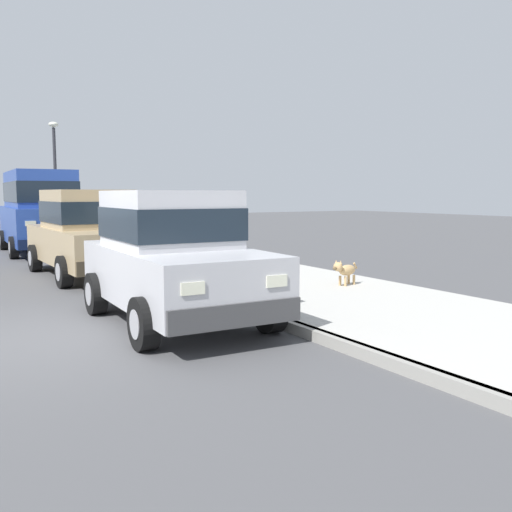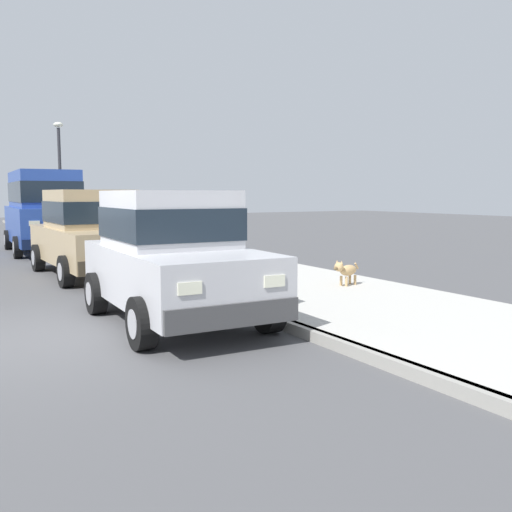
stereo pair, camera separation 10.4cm
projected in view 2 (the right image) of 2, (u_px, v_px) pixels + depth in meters
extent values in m
plane|color=#4C4C4F|center=(20.00, 340.00, 7.11)|extent=(80.00, 80.00, 0.00)
cube|color=gray|center=(243.00, 309.00, 8.69)|extent=(0.16, 64.00, 0.14)
cube|color=#B7B5AD|center=(336.00, 298.00, 9.59)|extent=(3.60, 64.00, 0.14)
cube|color=#BCBCC1|center=(175.00, 274.00, 8.01)|extent=(1.80, 3.74, 0.76)
cube|color=#BCBCC1|center=(168.00, 218.00, 8.14)|extent=(1.55, 1.93, 0.80)
cube|color=#19232D|center=(169.00, 223.00, 8.15)|extent=(1.59, 1.97, 0.44)
cube|color=#424243|center=(232.00, 314.00, 6.46)|extent=(1.69, 0.24, 0.28)
cube|color=#424243|center=(138.00, 275.00, 9.60)|extent=(1.69, 0.24, 0.28)
cylinder|color=black|center=(268.00, 309.00, 7.46)|extent=(0.23, 0.64, 0.64)
cylinder|color=#9E9EA3|center=(268.00, 309.00, 7.46)|extent=(0.25, 0.36, 0.35)
cylinder|color=black|center=(142.00, 323.00, 6.64)|extent=(0.23, 0.64, 0.64)
cylinder|color=#9E9EA3|center=(142.00, 323.00, 6.64)|extent=(0.25, 0.36, 0.35)
cylinder|color=black|center=(200.00, 285.00, 9.46)|extent=(0.23, 0.64, 0.64)
cylinder|color=#9E9EA3|center=(200.00, 285.00, 9.46)|extent=(0.25, 0.36, 0.35)
cylinder|color=black|center=(96.00, 293.00, 8.64)|extent=(0.23, 0.64, 0.64)
cylinder|color=#9E9EA3|center=(96.00, 293.00, 8.64)|extent=(0.25, 0.36, 0.35)
cube|color=#EAEACC|center=(273.00, 281.00, 6.65)|extent=(0.28, 0.09, 0.14)
cube|color=#EAEACC|center=(189.00, 288.00, 6.14)|extent=(0.28, 0.09, 0.14)
cube|color=tan|center=(92.00, 245.00, 12.65)|extent=(1.92, 4.55, 0.76)
cube|color=tan|center=(89.00, 209.00, 12.65)|extent=(1.64, 2.14, 0.84)
cube|color=#19232D|center=(89.00, 212.00, 12.65)|extent=(1.68, 2.18, 0.46)
cube|color=#3E3527|center=(124.00, 266.00, 10.81)|extent=(1.77, 0.25, 0.28)
cube|color=#3E3527|center=(68.00, 247.00, 14.54)|extent=(1.77, 0.25, 0.28)
cylinder|color=black|center=(153.00, 265.00, 11.98)|extent=(0.24, 0.65, 0.64)
cylinder|color=#9E9EA3|center=(153.00, 265.00, 11.98)|extent=(0.25, 0.36, 0.35)
cylinder|color=black|center=(66.00, 271.00, 11.04)|extent=(0.24, 0.65, 0.64)
cylinder|color=#9E9EA3|center=(66.00, 271.00, 11.04)|extent=(0.25, 0.36, 0.35)
cylinder|color=black|center=(113.00, 254.00, 14.34)|extent=(0.24, 0.65, 0.64)
cylinder|color=#9E9EA3|center=(113.00, 254.00, 14.34)|extent=(0.25, 0.36, 0.35)
cylinder|color=black|center=(38.00, 258.00, 13.41)|extent=(0.24, 0.65, 0.64)
cylinder|color=#9E9EA3|center=(38.00, 258.00, 13.41)|extent=(0.25, 0.36, 0.35)
cube|color=#EAEACC|center=(152.00, 246.00, 11.04)|extent=(0.28, 0.09, 0.14)
cube|color=#EAEACC|center=(94.00, 249.00, 10.46)|extent=(0.28, 0.09, 0.14)
cube|color=#28479E|center=(45.00, 225.00, 17.69)|extent=(2.04, 4.85, 1.10)
cube|color=#28479E|center=(43.00, 189.00, 17.56)|extent=(1.78, 3.85, 1.10)
cube|color=#19232D|center=(43.00, 192.00, 17.57)|extent=(1.82, 3.89, 0.61)
cube|color=#0E1837|center=(58.00, 243.00, 15.68)|extent=(1.87, 0.25, 0.28)
cube|color=#0E1837|center=(35.00, 233.00, 19.79)|extent=(1.87, 0.25, 0.28)
cylinder|color=black|center=(86.00, 244.00, 16.89)|extent=(0.24, 0.65, 0.64)
cylinder|color=#9E9EA3|center=(86.00, 244.00, 16.89)|extent=(0.25, 0.36, 0.35)
cylinder|color=black|center=(18.00, 247.00, 16.00)|extent=(0.24, 0.65, 0.64)
cylinder|color=#9E9EA3|center=(18.00, 247.00, 16.00)|extent=(0.25, 0.36, 0.35)
cylinder|color=black|center=(68.00, 238.00, 19.50)|extent=(0.24, 0.65, 0.64)
cylinder|color=#9E9EA3|center=(68.00, 238.00, 19.50)|extent=(0.25, 0.36, 0.35)
cylinder|color=black|center=(8.00, 240.00, 18.60)|extent=(0.24, 0.65, 0.64)
cylinder|color=#9E9EA3|center=(8.00, 240.00, 18.60)|extent=(0.25, 0.36, 0.35)
cube|color=#EAEACC|center=(79.00, 222.00, 15.86)|extent=(0.28, 0.09, 0.14)
cube|color=#EAEACC|center=(34.00, 223.00, 15.31)|extent=(0.28, 0.09, 0.14)
ellipsoid|color=tan|center=(348.00, 270.00, 10.48)|extent=(0.48, 0.31, 0.20)
cylinder|color=tan|center=(346.00, 282.00, 10.36)|extent=(0.05, 0.05, 0.18)
cylinder|color=tan|center=(341.00, 281.00, 10.45)|extent=(0.05, 0.05, 0.18)
cylinder|color=tan|center=(355.00, 280.00, 10.55)|extent=(0.05, 0.05, 0.18)
cylinder|color=tan|center=(350.00, 279.00, 10.64)|extent=(0.05, 0.05, 0.18)
sphere|color=tan|center=(339.00, 267.00, 10.27)|extent=(0.17, 0.17, 0.17)
ellipsoid|color=brown|center=(336.00, 268.00, 10.21)|extent=(0.12, 0.10, 0.06)
cone|color=tan|center=(342.00, 262.00, 10.23)|extent=(0.06, 0.06, 0.07)
cone|color=tan|center=(337.00, 262.00, 10.30)|extent=(0.06, 0.06, 0.07)
cylinder|color=tan|center=(356.00, 266.00, 10.66)|extent=(0.12, 0.07, 0.13)
cylinder|color=#2D2D33|center=(60.00, 183.00, 21.84)|extent=(0.12, 0.12, 4.20)
ellipsoid|color=silver|center=(58.00, 125.00, 21.60)|extent=(0.36, 0.36, 0.20)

